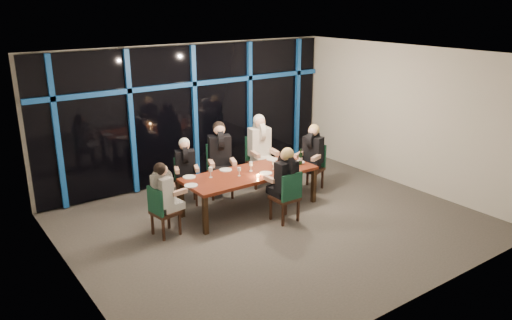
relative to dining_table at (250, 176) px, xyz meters
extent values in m
plane|color=#56514B|center=(0.00, -0.80, -0.68)|extent=(7.00, 7.00, 0.00)
cube|color=silver|center=(0.00, 2.20, 0.82)|extent=(7.00, 0.04, 3.00)
cube|color=silver|center=(0.00, -3.80, 0.82)|extent=(7.00, 0.04, 3.00)
cube|color=silver|center=(-3.50, -0.80, 0.82)|extent=(0.04, 6.00, 3.00)
cube|color=silver|center=(3.50, -0.80, 0.82)|extent=(0.04, 6.00, 3.00)
cube|color=white|center=(0.00, -0.80, 2.32)|extent=(7.00, 6.00, 0.04)
cube|color=black|center=(0.00, 2.14, 0.82)|extent=(6.86, 0.04, 2.94)
cube|color=#154FA4|center=(-2.90, 2.09, 0.82)|extent=(0.10, 0.10, 2.94)
cube|color=#154FA4|center=(-1.45, 2.09, 0.82)|extent=(0.10, 0.10, 2.94)
cube|color=#154FA4|center=(0.00, 2.09, 0.82)|extent=(0.10, 0.10, 2.94)
cube|color=#154FA4|center=(1.45, 2.09, 0.82)|extent=(0.10, 0.10, 2.94)
cube|color=#154FA4|center=(2.90, 2.09, 0.82)|extent=(0.10, 0.10, 2.94)
cube|color=#154FA4|center=(0.00, 2.09, 1.48)|extent=(6.86, 0.10, 0.10)
cube|color=#FF2D14|center=(1.10, 2.45, 1.47)|extent=(0.60, 0.05, 0.35)
cube|color=maroon|center=(0.00, 0.00, 0.04)|extent=(2.60, 1.00, 0.06)
cube|color=black|center=(-1.24, -0.44, -0.34)|extent=(0.08, 0.08, 0.69)
cube|color=black|center=(1.24, -0.44, -0.34)|extent=(0.08, 0.08, 0.69)
cube|color=black|center=(-1.24, 0.44, -0.34)|extent=(0.08, 0.08, 0.69)
cube|color=black|center=(1.24, 0.44, -0.34)|extent=(0.08, 0.08, 0.69)
cube|color=#311910|center=(-0.87, 0.95, -0.26)|extent=(0.55, 0.55, 0.06)
cube|color=#184F36|center=(-0.80, 1.12, 0.00)|extent=(0.41, 0.20, 0.47)
cube|color=#311910|center=(-1.08, 0.85, -0.48)|extent=(0.05, 0.05, 0.40)
cube|color=#311910|center=(-0.77, 0.73, -0.48)|extent=(0.05, 0.05, 0.40)
cube|color=#311910|center=(-0.96, 1.17, -0.48)|extent=(0.05, 0.05, 0.40)
cube|color=#311910|center=(-0.65, 1.04, -0.48)|extent=(0.05, 0.05, 0.40)
cube|color=#311910|center=(-0.10, 0.90, -0.19)|extent=(0.64, 0.64, 0.07)
cube|color=#184F36|center=(-0.02, 1.11, 0.11)|extent=(0.48, 0.23, 0.55)
cube|color=#311910|center=(-0.36, 0.79, -0.45)|extent=(0.06, 0.06, 0.46)
cube|color=#311910|center=(0.01, 0.65, -0.45)|extent=(0.06, 0.06, 0.46)
cube|color=#311910|center=(-0.22, 1.16, -0.45)|extent=(0.06, 0.06, 0.46)
cube|color=#311910|center=(0.15, 1.02, -0.45)|extent=(0.06, 0.06, 0.46)
cube|color=#311910|center=(0.93, 0.94, -0.19)|extent=(0.58, 0.58, 0.07)
cube|color=#184F36|center=(0.97, 1.16, 0.11)|extent=(0.50, 0.14, 0.55)
cube|color=#311910|center=(0.70, 0.78, -0.45)|extent=(0.05, 0.05, 0.46)
cube|color=#311910|center=(1.09, 0.71, -0.45)|extent=(0.05, 0.05, 0.46)
cube|color=#311910|center=(0.77, 1.17, -0.45)|extent=(0.05, 0.05, 0.46)
cube|color=#311910|center=(1.16, 1.10, -0.45)|extent=(0.05, 0.05, 0.46)
cube|color=#311910|center=(-1.80, -0.07, -0.27)|extent=(0.47, 0.47, 0.06)
cube|color=#184F36|center=(-1.99, -0.09, -0.02)|extent=(0.11, 0.42, 0.46)
cube|color=#311910|center=(-1.62, -0.21, -0.49)|extent=(0.04, 0.04, 0.39)
cube|color=#311910|center=(-1.66, 0.12, -0.49)|extent=(0.04, 0.04, 0.39)
cube|color=#311910|center=(-1.95, -0.25, -0.49)|extent=(0.04, 0.04, 0.39)
cube|color=#311910|center=(-1.99, 0.07, -0.49)|extent=(0.04, 0.04, 0.39)
cube|color=#311910|center=(1.67, 0.12, -0.24)|extent=(0.57, 0.57, 0.06)
cube|color=#184F36|center=(1.85, 0.19, 0.03)|extent=(0.20, 0.44, 0.50)
cube|color=#311910|center=(1.44, 0.22, -0.47)|extent=(0.05, 0.05, 0.42)
cube|color=#311910|center=(1.56, -0.11, -0.47)|extent=(0.05, 0.05, 0.42)
cube|color=#311910|center=(1.77, 0.35, -0.47)|extent=(0.05, 0.05, 0.42)
cube|color=#311910|center=(1.90, 0.01, -0.47)|extent=(0.05, 0.05, 0.42)
cube|color=#311910|center=(0.21, -0.79, -0.24)|extent=(0.45, 0.45, 0.06)
cube|color=#184F36|center=(0.22, -0.99, 0.03)|extent=(0.44, 0.06, 0.49)
cube|color=#311910|center=(0.39, -0.61, -0.47)|extent=(0.04, 0.04, 0.41)
cube|color=#311910|center=(0.03, -0.62, -0.47)|extent=(0.04, 0.04, 0.41)
cube|color=#311910|center=(0.40, -0.97, -0.47)|extent=(0.04, 0.04, 0.41)
cube|color=#311910|center=(0.04, -0.97, -0.47)|extent=(0.04, 0.04, 0.41)
cube|color=black|center=(-0.91, 0.84, -0.16)|extent=(0.46, 0.49, 0.13)
cube|color=black|center=(-0.85, 0.98, 0.15)|extent=(0.43, 0.35, 0.53)
cylinder|color=black|center=(-0.85, 0.98, 0.35)|extent=(0.23, 0.40, 0.40)
sphere|color=tan|center=(-0.86, 0.96, 0.52)|extent=(0.20, 0.20, 0.20)
sphere|color=silver|center=(-0.85, 1.00, 0.55)|extent=(0.22, 0.22, 0.22)
cube|color=tan|center=(-1.11, 0.84, 0.11)|extent=(0.17, 0.29, 0.08)
cube|color=tan|center=(-0.76, 0.70, 0.11)|extent=(0.17, 0.29, 0.08)
cube|color=black|center=(-0.15, 0.78, -0.08)|extent=(0.54, 0.57, 0.15)
cube|color=black|center=(-0.09, 0.94, 0.29)|extent=(0.51, 0.40, 0.62)
cylinder|color=black|center=(-0.09, 0.94, 0.53)|extent=(0.27, 0.47, 0.46)
sphere|color=tan|center=(-0.10, 0.92, 0.73)|extent=(0.23, 0.23, 0.23)
sphere|color=black|center=(-0.08, 0.96, 0.76)|extent=(0.25, 0.25, 0.25)
cube|color=tan|center=(-0.39, 0.78, 0.11)|extent=(0.20, 0.34, 0.09)
cube|color=tan|center=(0.02, 0.62, 0.11)|extent=(0.20, 0.34, 0.09)
cube|color=silver|center=(0.90, 0.81, -0.08)|extent=(0.47, 0.53, 0.15)
cube|color=silver|center=(0.94, 0.98, 0.29)|extent=(0.48, 0.34, 0.62)
cylinder|color=silver|center=(0.94, 0.98, 0.53)|extent=(0.19, 0.48, 0.46)
sphere|color=tan|center=(0.93, 0.96, 0.73)|extent=(0.23, 0.23, 0.23)
sphere|color=silver|center=(0.94, 1.01, 0.76)|extent=(0.25, 0.25, 0.25)
cube|color=tan|center=(0.67, 0.76, 0.11)|extent=(0.15, 0.34, 0.09)
cube|color=tan|center=(1.10, 0.68, 0.11)|extent=(0.15, 0.34, 0.09)
cube|color=black|center=(-1.69, -0.05, -0.17)|extent=(0.43, 0.39, 0.13)
cube|color=black|center=(-1.84, -0.07, 0.13)|extent=(0.27, 0.40, 0.52)
cylinder|color=black|center=(-1.84, -0.07, 0.34)|extent=(0.40, 0.15, 0.39)
sphere|color=tan|center=(-1.82, -0.07, 0.50)|extent=(0.19, 0.19, 0.19)
sphere|color=black|center=(-1.86, -0.07, 0.53)|extent=(0.21, 0.21, 0.21)
cube|color=tan|center=(-1.59, -0.22, 0.11)|extent=(0.29, 0.11, 0.07)
cube|color=tan|center=(-1.65, 0.14, 0.11)|extent=(0.29, 0.11, 0.07)
cube|color=black|center=(1.56, 0.08, -0.14)|extent=(0.52, 0.48, 0.14)
cube|color=black|center=(1.71, 0.13, 0.19)|extent=(0.36, 0.46, 0.56)
cylinder|color=black|center=(1.71, 0.13, 0.41)|extent=(0.43, 0.24, 0.42)
sphere|color=tan|center=(1.69, 0.12, 0.59)|extent=(0.21, 0.21, 0.21)
sphere|color=tan|center=(1.72, 0.14, 0.62)|extent=(0.23, 0.23, 0.23)
cube|color=tan|center=(1.41, 0.23, 0.11)|extent=(0.31, 0.18, 0.08)
cube|color=tan|center=(1.55, -0.14, 0.11)|extent=(0.31, 0.18, 0.08)
cube|color=black|center=(0.21, -0.67, -0.14)|extent=(0.36, 0.42, 0.14)
cube|color=black|center=(0.22, -0.83, 0.19)|extent=(0.40, 0.24, 0.55)
cylinder|color=black|center=(0.22, -0.83, 0.40)|extent=(0.11, 0.42, 0.41)
sphere|color=tan|center=(0.22, -0.81, 0.58)|extent=(0.21, 0.21, 0.21)
sphere|color=tan|center=(0.22, -0.85, 0.61)|extent=(0.23, 0.23, 0.23)
cube|color=tan|center=(0.41, -0.59, 0.11)|extent=(0.08, 0.30, 0.08)
cube|color=tan|center=(0.01, -0.60, 0.11)|extent=(0.08, 0.30, 0.08)
cylinder|color=white|center=(-1.07, 0.42, 0.08)|extent=(0.24, 0.24, 0.01)
cylinder|color=white|center=(-0.30, 0.38, 0.08)|extent=(0.24, 0.24, 0.01)
cylinder|color=white|center=(0.83, 0.39, 0.08)|extent=(0.24, 0.24, 0.01)
cylinder|color=white|center=(-1.25, 0.02, 0.08)|extent=(0.24, 0.24, 0.01)
cylinder|color=white|center=(1.14, -0.08, 0.08)|extent=(0.24, 0.24, 0.01)
cylinder|color=white|center=(0.20, -0.23, 0.08)|extent=(0.24, 0.24, 0.01)
cylinder|color=black|center=(1.09, -0.19, 0.19)|extent=(0.07, 0.07, 0.24)
cylinder|color=black|center=(1.09, -0.19, 0.35)|extent=(0.03, 0.03, 0.09)
cylinder|color=silver|center=(1.09, -0.19, 0.19)|extent=(0.07, 0.07, 0.07)
cylinder|color=silver|center=(0.82, -0.17, 0.16)|extent=(0.10, 0.10, 0.18)
cylinder|color=silver|center=(0.87, -0.17, 0.18)|extent=(0.01, 0.01, 0.13)
cylinder|color=#FAA34B|center=(-0.01, -0.26, 0.08)|extent=(0.05, 0.05, 0.03)
cylinder|color=silver|center=(-0.27, -0.04, 0.07)|extent=(0.06, 0.06, 0.01)
cylinder|color=silver|center=(-0.27, -0.04, 0.12)|extent=(0.01, 0.01, 0.09)
cylinder|color=silver|center=(-0.27, -0.04, 0.20)|extent=(0.06, 0.06, 0.07)
cylinder|color=silver|center=(0.06, 0.05, 0.07)|extent=(0.07, 0.07, 0.01)
cylinder|color=silver|center=(0.06, 0.05, 0.13)|extent=(0.01, 0.01, 0.10)
cylinder|color=silver|center=(0.06, 0.05, 0.22)|extent=(0.07, 0.07, 0.07)
cylinder|color=silver|center=(0.49, -0.11, 0.07)|extent=(0.06, 0.06, 0.01)
cylinder|color=silver|center=(0.49, -0.11, 0.12)|extent=(0.01, 0.01, 0.09)
cylinder|color=silver|center=(0.49, -0.11, 0.20)|extent=(0.06, 0.06, 0.07)
cylinder|color=silver|center=(-0.75, 0.19, 0.07)|extent=(0.07, 0.07, 0.01)
cylinder|color=silver|center=(-0.75, 0.19, 0.13)|extent=(0.01, 0.01, 0.11)
cylinder|color=silver|center=(-0.75, 0.19, 0.23)|extent=(0.08, 0.08, 0.08)
cylinder|color=white|center=(0.88, 0.11, 0.07)|extent=(0.07, 0.07, 0.01)
cylinder|color=white|center=(0.88, 0.11, 0.13)|extent=(0.01, 0.01, 0.11)
cylinder|color=white|center=(0.88, 0.11, 0.22)|extent=(0.07, 0.07, 0.08)
camera|label=1|loc=(-5.09, -7.32, 3.20)|focal=35.00mm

